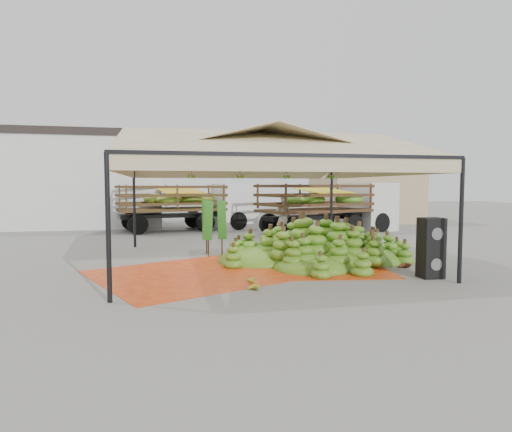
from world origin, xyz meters
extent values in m
plane|color=slate|center=(0.00, 0.00, 0.00)|extent=(90.00, 90.00, 0.00)
cylinder|color=black|center=(-4.00, -4.00, 1.50)|extent=(0.10, 0.10, 3.00)
cylinder|color=black|center=(4.00, -4.00, 1.50)|extent=(0.10, 0.10, 3.00)
cylinder|color=black|center=(-4.00, 4.00, 1.50)|extent=(0.10, 0.10, 3.00)
cylinder|color=black|center=(4.00, 4.00, 1.50)|extent=(0.10, 0.10, 3.00)
pyramid|color=beige|center=(0.00, 0.00, 3.50)|extent=(8.00, 8.00, 1.00)
cube|color=black|center=(0.00, 0.00, 3.00)|extent=(8.00, 8.00, 0.08)
cube|color=beige|center=(0.00, 0.00, 2.82)|extent=(8.00, 8.00, 0.36)
cube|color=silver|center=(-10.00, 14.00, 2.50)|extent=(14.00, 6.00, 5.00)
cube|color=black|center=(-10.00, 14.00, 5.20)|extent=(14.30, 6.30, 0.40)
cube|color=tan|center=(10.00, 13.00, 1.80)|extent=(6.00, 5.00, 3.60)
cube|color=navy|center=(10.00, 13.00, 3.85)|extent=(6.30, 5.30, 0.50)
cube|color=orange|center=(-2.26, -1.62, 0.01)|extent=(5.98, 5.87, 0.01)
cube|color=#CF5F13|center=(1.18, -0.80, 0.01)|extent=(4.96, 5.14, 0.01)
ellipsoid|color=#3A7618|center=(1.67, -0.47, 0.64)|extent=(6.38, 5.41, 1.28)
ellipsoid|color=gold|center=(0.82, -2.80, 0.11)|extent=(0.57, 0.51, 0.22)
ellipsoid|color=#B48B24|center=(-1.03, -3.70, 0.10)|extent=(0.58, 0.55, 0.20)
ellipsoid|color=#552313|center=(2.85, -1.69, 0.11)|extent=(0.53, 0.44, 0.23)
ellipsoid|color=#522B12|center=(3.69, -2.11, 0.11)|extent=(0.62, 0.61, 0.22)
ellipsoid|color=#547618|center=(-0.97, -2.89, 0.10)|extent=(0.52, 0.46, 0.21)
ellipsoid|color=#347718|center=(-2.08, 0.24, 2.62)|extent=(0.24, 0.24, 0.20)
ellipsoid|color=#347718|center=(-0.58, 0.24, 2.62)|extent=(0.24, 0.24, 0.20)
ellipsoid|color=#347718|center=(0.92, 0.24, 2.62)|extent=(0.24, 0.24, 0.20)
ellipsoid|color=#347718|center=(2.42, 0.24, 2.62)|extent=(0.24, 0.24, 0.20)
cube|color=black|center=(3.70, -3.30, 0.38)|extent=(0.57, 0.50, 0.77)
cube|color=black|center=(3.70, -3.30, 1.15)|extent=(0.57, 0.50, 0.77)
imported|color=gray|center=(2.27, 5.31, 0.96)|extent=(0.76, 0.56, 1.92)
cube|color=#453117|center=(-2.50, 9.88, 1.12)|extent=(5.74, 3.56, 0.13)
cube|color=silver|center=(0.94, 10.65, 1.23)|extent=(2.39, 2.71, 2.45)
cylinder|color=black|center=(-4.13, 8.42, 0.48)|extent=(1.01, 0.52, 0.96)
cylinder|color=black|center=(-4.60, 10.50, 0.48)|extent=(1.01, 0.52, 0.96)
cylinder|color=black|center=(-0.81, 9.17, 0.48)|extent=(1.01, 0.52, 0.96)
cylinder|color=black|center=(-1.27, 11.25, 0.48)|extent=(1.01, 0.52, 0.96)
cylinder|color=black|center=(0.96, 9.56, 0.48)|extent=(1.01, 0.52, 0.96)
cylinder|color=black|center=(0.50, 11.64, 0.48)|extent=(1.01, 0.52, 0.96)
ellipsoid|color=#54811A|center=(-2.50, 9.88, 1.65)|extent=(4.58, 2.81, 0.75)
cube|color=yellow|center=(-1.98, 10.00, 2.08)|extent=(2.55, 2.54, 0.27)
cube|color=#492A18|center=(4.33, 6.96, 1.14)|extent=(5.92, 3.97, 0.13)
cube|color=silver|center=(7.75, 8.01, 1.25)|extent=(2.57, 2.86, 2.50)
cylinder|color=black|center=(2.78, 5.35, 0.49)|extent=(1.03, 0.60, 0.98)
cylinder|color=black|center=(2.14, 7.43, 0.49)|extent=(1.03, 0.60, 0.98)
cylinder|color=black|center=(6.10, 6.37, 0.49)|extent=(1.03, 0.60, 0.98)
cylinder|color=black|center=(5.46, 8.45, 0.49)|extent=(1.03, 0.60, 0.98)
cylinder|color=black|center=(7.86, 6.91, 0.49)|extent=(1.03, 0.60, 0.98)
cylinder|color=black|center=(7.23, 8.98, 0.49)|extent=(1.03, 0.60, 0.98)
ellipsoid|color=#377B19|center=(4.33, 6.96, 1.68)|extent=(4.72, 3.14, 0.76)
cube|color=yellow|center=(4.85, 7.12, 2.12)|extent=(2.71, 2.70, 0.27)
camera|label=1|loc=(-2.93, -12.86, 2.33)|focal=30.00mm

